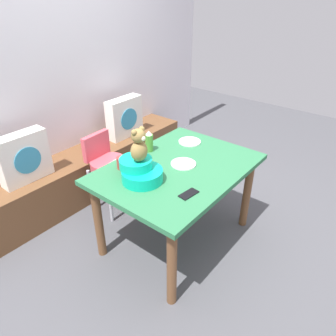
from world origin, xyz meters
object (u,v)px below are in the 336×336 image
Objects in this scene: dining_table at (178,178)px; dinner_plate_far at (190,142)px; pillow_floral_left at (24,158)px; cell_phone at (189,194)px; teddy_bear at (139,146)px; coffee_mug at (122,163)px; dinner_plate_near at (183,164)px; highchair at (107,163)px; ketchup_bottle at (149,142)px; pillow_floral_right at (125,118)px; book_stack at (94,145)px; infant_seat_teal at (140,171)px.

dinner_plate_far is at bearing 23.78° from dining_table.
pillow_floral_left is 1.53m from cell_phone.
cell_phone is at bearing -79.75° from teddy_bear.
coffee_mug is 0.48m from dinner_plate_near.
dinner_plate_far reaches higher than dining_table.
highchair is at bearing -36.20° from pillow_floral_left.
pillow_floral_left is 0.72m from highchair.
dining_table is 0.41m from ketchup_bottle.
ketchup_bottle reaches higher than dinner_plate_near.
pillow_floral_right is 2.20× the size of dinner_plate_far.
book_stack is 1.00× the size of dinner_plate_near.
ketchup_bottle is at bearing -121.60° from pillow_floral_right.
dinner_plate_near is at bearing -81.16° from highchair.
pillow_floral_right reaches higher than dinner_plate_near.
highchair is 1.10m from cell_phone.
pillow_floral_left is 1.35m from dining_table.
highchair is 0.88m from teddy_bear.
ketchup_bottle is at bearing 33.95° from teddy_bear.
cell_phone is at bearing -119.29° from pillow_floral_right.
dining_table is at bearing -34.87° from cell_phone.
cell_phone is (-0.67, -0.47, -0.00)m from dinner_plate_far.
infant_seat_teal is 0.75m from dinner_plate_far.
ketchup_bottle is (0.13, -0.42, 0.31)m from highchair.
dinner_plate_near reaches higher than dining_table.
coffee_mug reaches higher than book_stack.
cell_phone is at bearing -75.48° from pillow_floral_left.
pillow_floral_left is 1.15m from infant_seat_teal.
pillow_floral_left is at bearing 180.00° from pillow_floral_right.
pillow_floral_right is 2.20× the size of dinner_plate_near.
ketchup_bottle is at bearing -94.47° from book_stack.
teddy_bear is 1.25× the size of dinner_plate_near.
dining_table is (-0.58, -1.19, -0.04)m from pillow_floral_right.
ketchup_bottle is at bearing 153.93° from dinner_plate_far.
coffee_mug is at bearing 81.04° from infant_seat_teal.
highchair is at bearing -147.19° from pillow_floral_right.
infant_seat_teal is (0.31, -1.09, 0.13)m from pillow_floral_left.
dinner_plate_near is (-0.07, -1.23, 0.24)m from book_stack.
pillow_floral_right is 0.99m from ketchup_bottle.
coffee_mug is at bearing -115.76° from highchair.
pillow_floral_left is 3.67× the size of coffee_mug.
highchair is at bearing 95.10° from dining_table.
coffee_mug is at bearing 168.74° from dinner_plate_far.
pillow_floral_left is 0.56× the size of highchair.
dinner_plate_near is at bearing -113.40° from pillow_floral_right.
infant_seat_teal is (-0.32, 0.10, 0.18)m from dining_table.
coffee_mug is at bearing -115.06° from book_stack.
pillow_floral_right is at bearing 66.60° from dinner_plate_near.
pillow_floral_left reaches higher than dinner_plate_far.
dinner_plate_far is at bearing -43.81° from pillow_floral_left.
book_stack is 0.48m from highchair.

